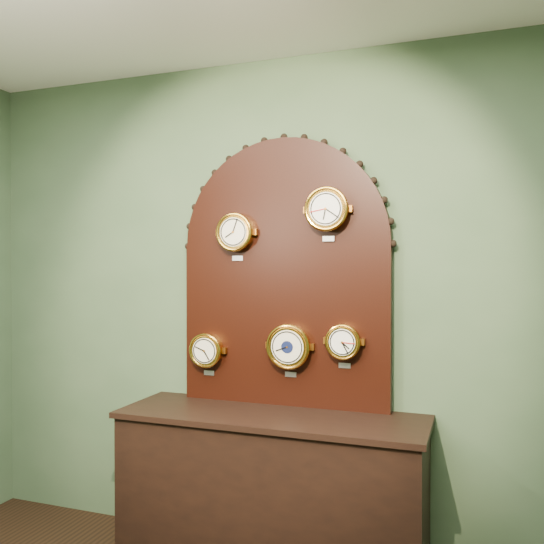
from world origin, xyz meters
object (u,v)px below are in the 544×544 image
at_px(display_board, 284,263).
at_px(tide_clock, 343,342).
at_px(barometer, 289,346).
at_px(roman_clock, 235,232).
at_px(arabic_clock, 327,209).
at_px(hygrometer, 207,350).
at_px(shop_counter, 271,495).

relative_size(display_board, tide_clock, 6.29).
bearing_deg(barometer, display_board, 127.34).
xyz_separation_m(display_board, roman_clock, (-0.27, -0.07, 0.18)).
bearing_deg(tide_clock, barometer, -179.69).
bearing_deg(tide_clock, arabic_clock, -179.18).
bearing_deg(arabic_clock, hygrometer, 179.92).
distance_m(display_board, hygrometer, 0.68).
bearing_deg(display_board, tide_clock, -10.45).
distance_m(display_board, roman_clock, 0.33).
bearing_deg(arabic_clock, shop_counter, -150.07).
height_order(arabic_clock, hygrometer, arabic_clock).
bearing_deg(barometer, shop_counter, -108.58).
height_order(hygrometer, tide_clock, tide_clock).
relative_size(hygrometer, tide_clock, 1.04).
height_order(display_board, arabic_clock, display_board).
xyz_separation_m(shop_counter, roman_clock, (-0.27, 0.15, 1.40)).
bearing_deg(roman_clock, barometer, -0.15).
xyz_separation_m(barometer, tide_clock, (0.30, 0.00, 0.04)).
distance_m(roman_clock, hygrometer, 0.70).
relative_size(shop_counter, tide_clock, 6.58).
height_order(shop_counter, arabic_clock, arabic_clock).
distance_m(arabic_clock, tide_clock, 0.71).
distance_m(shop_counter, hygrometer, 0.87).
height_order(roman_clock, barometer, roman_clock).
distance_m(arabic_clock, barometer, 0.78).
bearing_deg(tide_clock, roman_clock, -179.93).
bearing_deg(roman_clock, tide_clock, 0.07).
distance_m(shop_counter, tide_clock, 0.90).
height_order(hygrometer, barometer, barometer).
bearing_deg(display_board, arabic_clock, -14.14).
relative_size(arabic_clock, barometer, 0.97).
xyz_separation_m(roman_clock, tide_clock, (0.62, 0.00, -0.59)).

